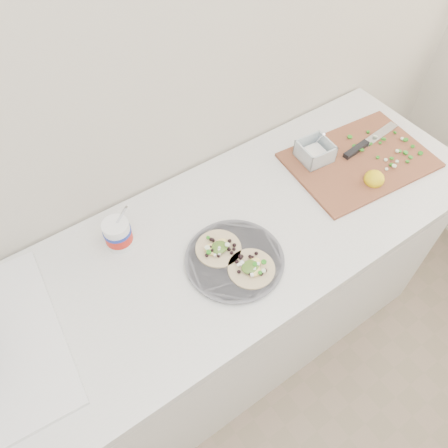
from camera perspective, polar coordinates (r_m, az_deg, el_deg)
counter at (r=1.74m, az=-8.01°, el=-14.52°), size 2.44×0.66×0.90m
taco_plate at (r=1.34m, az=1.39°, el=-4.49°), size 0.31×0.31×0.04m
tub at (r=1.38m, az=-13.64°, el=-0.96°), size 0.09×0.09×0.20m
cutboard at (r=1.69m, az=16.79°, el=8.44°), size 0.54×0.40×0.08m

